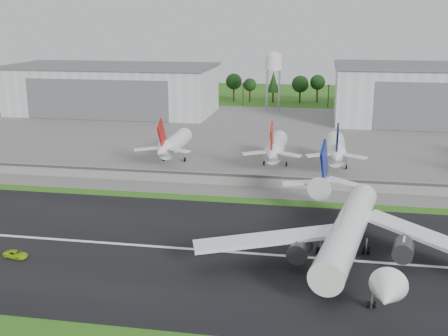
% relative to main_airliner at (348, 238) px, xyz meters
% --- Properties ---
extents(ground, '(600.00, 600.00, 0.00)m').
position_rel_main_airliner_xyz_m(ground, '(-25.55, -9.57, -4.89)').
color(ground, '#2F5E16').
rests_on(ground, ground).
extents(runway, '(320.00, 60.00, 0.10)m').
position_rel_main_airliner_xyz_m(runway, '(-25.55, 0.43, -4.84)').
color(runway, black).
rests_on(runway, ground).
extents(runway_centerline, '(220.00, 1.00, 0.02)m').
position_rel_main_airliner_xyz_m(runway_centerline, '(-25.55, 0.43, -4.78)').
color(runway_centerline, white).
rests_on(runway_centerline, runway).
extents(apron, '(320.00, 150.00, 0.10)m').
position_rel_main_airliner_xyz_m(apron, '(-25.55, 110.43, -4.84)').
color(apron, slate).
rests_on(apron, ground).
extents(blast_fence, '(240.00, 0.61, 3.50)m').
position_rel_main_airliner_xyz_m(blast_fence, '(-25.55, 45.42, -3.09)').
color(blast_fence, gray).
rests_on(blast_fence, ground).
extents(hangar_west, '(97.00, 44.00, 23.20)m').
position_rel_main_airliner_xyz_m(hangar_west, '(-105.55, 155.35, 6.74)').
color(hangar_west, silver).
rests_on(hangar_west, ground).
extents(water_tower, '(8.40, 8.40, 29.40)m').
position_rel_main_airliner_xyz_m(water_tower, '(-30.55, 175.43, 19.66)').
color(water_tower, '#99999E').
rests_on(water_tower, ground).
extents(utility_poles, '(230.00, 3.00, 12.00)m').
position_rel_main_airliner_xyz_m(utility_poles, '(-25.55, 190.43, -4.89)').
color(utility_poles, black).
rests_on(utility_poles, ground).
extents(treeline, '(320.00, 16.00, 22.00)m').
position_rel_main_airliner_xyz_m(treeline, '(-25.55, 205.43, -4.89)').
color(treeline, black).
rests_on(treeline, ground).
extents(main_airliner, '(56.29, 59.03, 18.17)m').
position_rel_main_airliner_xyz_m(main_airliner, '(0.00, 0.00, 0.00)').
color(main_airliner, white).
rests_on(main_airliner, runway).
extents(ground_vehicle, '(5.22, 3.17, 1.35)m').
position_rel_main_airliner_xyz_m(ground_vehicle, '(-62.76, -9.49, -4.12)').
color(ground_vehicle, '#9DC717').
rests_on(ground_vehicle, runway).
extents(parked_jet_red_a, '(7.36, 31.29, 16.49)m').
position_rel_main_airliner_xyz_m(parked_jet_red_a, '(-52.21, 66.96, 1.10)').
color(parked_jet_red_a, white).
rests_on(parked_jet_red_a, ground).
extents(parked_jet_red_b, '(7.36, 31.29, 16.59)m').
position_rel_main_airliner_xyz_m(parked_jet_red_b, '(-19.74, 66.98, 1.19)').
color(parked_jet_red_b, silver).
rests_on(parked_jet_red_b, ground).
extents(parked_jet_navy, '(7.36, 31.29, 16.80)m').
position_rel_main_airliner_xyz_m(parked_jet_navy, '(-1.52, 67.01, 1.39)').
color(parked_jet_navy, white).
rests_on(parked_jet_navy, ground).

